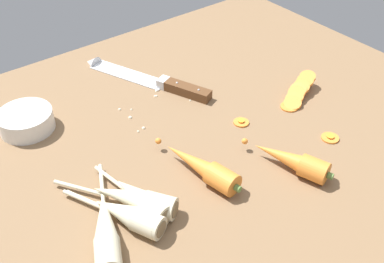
% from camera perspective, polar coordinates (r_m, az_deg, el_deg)
% --- Properties ---
extents(ground_plane, '(1.20, 0.90, 0.04)m').
position_cam_1_polar(ground_plane, '(0.94, -0.74, -1.05)').
color(ground_plane, brown).
extents(chefs_knife, '(0.16, 0.33, 0.04)m').
position_cam_1_polar(chefs_knife, '(1.09, -6.13, 6.66)').
color(chefs_knife, silver).
rests_on(chefs_knife, ground_plane).
extents(whole_carrot, '(0.07, 0.20, 0.04)m').
position_cam_1_polar(whole_carrot, '(0.82, 1.29, -4.46)').
color(whole_carrot, orange).
rests_on(whole_carrot, ground_plane).
extents(whole_carrot_second, '(0.08, 0.17, 0.04)m').
position_cam_1_polar(whole_carrot_second, '(0.86, 12.36, -3.55)').
color(whole_carrot_second, orange).
rests_on(whole_carrot_second, ground_plane).
extents(parsnip_front, '(0.10, 0.18, 0.04)m').
position_cam_1_polar(parsnip_front, '(0.76, -8.13, -10.13)').
color(parsnip_front, beige).
rests_on(parsnip_front, ground_plane).
extents(parsnip_mid_left, '(0.14, 0.20, 0.04)m').
position_cam_1_polar(parsnip_mid_left, '(0.78, -7.26, -8.29)').
color(parsnip_mid_left, beige).
rests_on(parsnip_mid_left, ground_plane).
extents(parsnip_mid_right, '(0.12, 0.22, 0.04)m').
position_cam_1_polar(parsnip_mid_right, '(0.74, -10.65, -11.84)').
color(parsnip_mid_right, beige).
rests_on(parsnip_mid_right, ground_plane).
extents(parsnip_back, '(0.06, 0.18, 0.04)m').
position_cam_1_polar(parsnip_back, '(0.78, -6.33, -8.23)').
color(parsnip_back, beige).
rests_on(parsnip_back, ground_plane).
extents(parsnip_outer, '(0.10, 0.19, 0.04)m').
position_cam_1_polar(parsnip_outer, '(0.75, -8.01, -10.21)').
color(parsnip_outer, beige).
rests_on(parsnip_outer, ground_plane).
extents(carrot_slice_stack, '(0.13, 0.07, 0.04)m').
position_cam_1_polar(carrot_slice_stack, '(1.05, 13.01, 4.82)').
color(carrot_slice_stack, orange).
rests_on(carrot_slice_stack, ground_plane).
extents(carrot_slice_stray_near, '(0.04, 0.04, 0.01)m').
position_cam_1_polar(carrot_slice_stray_near, '(0.95, 16.75, -0.68)').
color(carrot_slice_stray_near, orange).
rests_on(carrot_slice_stray_near, ground_plane).
extents(carrot_slice_stray_mid, '(0.03, 0.03, 0.01)m').
position_cam_1_polar(carrot_slice_stray_mid, '(0.96, 6.11, 1.22)').
color(carrot_slice_stray_mid, orange).
rests_on(carrot_slice_stray_mid, ground_plane).
extents(prep_bowl, '(0.11, 0.11, 0.04)m').
position_cam_1_polar(prep_bowl, '(0.99, -19.88, 1.34)').
color(prep_bowl, white).
rests_on(prep_bowl, ground_plane).
extents(mince_crumbs, '(0.18, 0.10, 0.01)m').
position_cam_1_polar(mince_crumbs, '(1.01, -5.17, 3.35)').
color(mince_crumbs, beige).
rests_on(mince_crumbs, ground_plane).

